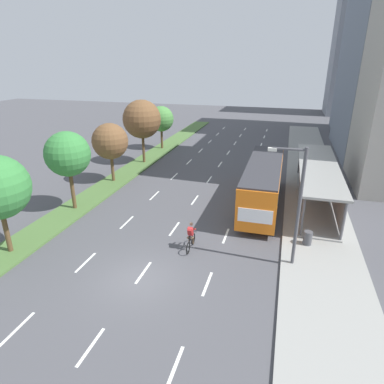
{
  "coord_description": "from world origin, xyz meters",
  "views": [
    {
      "loc": [
        6.59,
        -13.05,
        10.55
      ],
      "look_at": [
        0.13,
        9.66,
        1.2
      ],
      "focal_mm": 31.31,
      "sensor_mm": 36.0,
      "label": 1
    }
  ],
  "objects_px": {
    "cyclist": "(191,237)",
    "median_tree_fifth": "(161,119)",
    "median_tree_third": "(110,141)",
    "bus": "(263,180)",
    "median_tree_second": "(68,154)",
    "streetlight": "(296,200)",
    "trash_bin": "(308,238)",
    "bus_shelter": "(321,180)",
    "median_tree_fourth": "(142,119)"
  },
  "relations": [
    {
      "from": "median_tree_second",
      "to": "trash_bin",
      "type": "height_order",
      "value": "median_tree_second"
    },
    {
      "from": "trash_bin",
      "to": "streetlight",
      "type": "bearing_deg",
      "value": -113.94
    },
    {
      "from": "cyclist",
      "to": "median_tree_second",
      "type": "distance_m",
      "value": 11.06
    },
    {
      "from": "median_tree_fifth",
      "to": "trash_bin",
      "type": "xyz_separation_m",
      "value": [
        16.88,
        -20.0,
        -3.2
      ]
    },
    {
      "from": "cyclist",
      "to": "trash_bin",
      "type": "xyz_separation_m",
      "value": [
        6.69,
        2.22,
        -0.22
      ]
    },
    {
      "from": "median_tree_fifth",
      "to": "bus",
      "type": "bearing_deg",
      "value": -46.61
    },
    {
      "from": "cyclist",
      "to": "streetlight",
      "type": "xyz_separation_m",
      "value": [
        5.66,
        -0.11,
        3.1
      ]
    },
    {
      "from": "bus_shelter",
      "to": "median_tree_third",
      "type": "relative_size",
      "value": 2.63
    },
    {
      "from": "bus_shelter",
      "to": "bus",
      "type": "xyz_separation_m",
      "value": [
        -4.28,
        -1.92,
        0.2
      ]
    },
    {
      "from": "median_tree_third",
      "to": "median_tree_fifth",
      "type": "relative_size",
      "value": 1.02
    },
    {
      "from": "median_tree_third",
      "to": "median_tree_second",
      "type": "bearing_deg",
      "value": -88.45
    },
    {
      "from": "cyclist",
      "to": "median_tree_fifth",
      "type": "height_order",
      "value": "median_tree_fifth"
    },
    {
      "from": "bus",
      "to": "median_tree_fourth",
      "type": "bearing_deg",
      "value": 148.8
    },
    {
      "from": "trash_bin",
      "to": "cyclist",
      "type": "bearing_deg",
      "value": -161.66
    },
    {
      "from": "cyclist",
      "to": "median_tree_third",
      "type": "xyz_separation_m",
      "value": [
        -10.19,
        9.48,
        3.0
      ]
    },
    {
      "from": "bus_shelter",
      "to": "median_tree_fifth",
      "type": "xyz_separation_m",
      "value": [
        -17.96,
        12.55,
        1.91
      ]
    },
    {
      "from": "median_tree_second",
      "to": "median_tree_fifth",
      "type": "height_order",
      "value": "median_tree_second"
    },
    {
      "from": "streetlight",
      "to": "bus",
      "type": "bearing_deg",
      "value": 105.44
    },
    {
      "from": "cyclist",
      "to": "median_tree_second",
      "type": "xyz_separation_m",
      "value": [
        -10.02,
        3.11,
        3.5
      ]
    },
    {
      "from": "cyclist",
      "to": "median_tree_third",
      "type": "bearing_deg",
      "value": 137.09
    },
    {
      "from": "bus",
      "to": "bus_shelter",
      "type": "bearing_deg",
      "value": 24.16
    },
    {
      "from": "bus_shelter",
      "to": "median_tree_third",
      "type": "bearing_deg",
      "value": -179.39
    },
    {
      "from": "median_tree_fifth",
      "to": "streetlight",
      "type": "height_order",
      "value": "streetlight"
    },
    {
      "from": "streetlight",
      "to": "median_tree_third",
      "type": "bearing_deg",
      "value": 148.85
    },
    {
      "from": "median_tree_fourth",
      "to": "median_tree_third",
      "type": "bearing_deg",
      "value": -92.81
    },
    {
      "from": "bus_shelter",
      "to": "bus",
      "type": "bearing_deg",
      "value": -155.84
    },
    {
      "from": "median_tree_third",
      "to": "median_tree_fourth",
      "type": "relative_size",
      "value": 0.8
    },
    {
      "from": "median_tree_second",
      "to": "median_tree_third",
      "type": "relative_size",
      "value": 1.1
    },
    {
      "from": "median_tree_fourth",
      "to": "trash_bin",
      "type": "xyz_separation_m",
      "value": [
        16.57,
        -13.63,
        -4.17
      ]
    },
    {
      "from": "cyclist",
      "to": "median_tree_fourth",
      "type": "relative_size",
      "value": 0.27
    },
    {
      "from": "median_tree_third",
      "to": "median_tree_fourth",
      "type": "height_order",
      "value": "median_tree_fourth"
    },
    {
      "from": "cyclist",
      "to": "trash_bin",
      "type": "height_order",
      "value": "cyclist"
    },
    {
      "from": "median_tree_fifth",
      "to": "streetlight",
      "type": "distance_m",
      "value": 27.37
    },
    {
      "from": "cyclist",
      "to": "median_tree_fifth",
      "type": "xyz_separation_m",
      "value": [
        -10.18,
        22.22,
        2.98
      ]
    },
    {
      "from": "bus",
      "to": "median_tree_second",
      "type": "distance_m",
      "value": 14.46
    },
    {
      "from": "bus_shelter",
      "to": "median_tree_fourth",
      "type": "distance_m",
      "value": 18.93
    },
    {
      "from": "median_tree_fifth",
      "to": "streetlight",
      "type": "bearing_deg",
      "value": -54.63
    },
    {
      "from": "streetlight",
      "to": "trash_bin",
      "type": "bearing_deg",
      "value": 66.06
    },
    {
      "from": "streetlight",
      "to": "trash_bin",
      "type": "distance_m",
      "value": 4.18
    },
    {
      "from": "median_tree_third",
      "to": "streetlight",
      "type": "bearing_deg",
      "value": -31.15
    },
    {
      "from": "bus",
      "to": "median_tree_fourth",
      "type": "relative_size",
      "value": 1.7
    },
    {
      "from": "median_tree_fourth",
      "to": "median_tree_fifth",
      "type": "xyz_separation_m",
      "value": [
        -0.3,
        6.37,
        -0.98
      ]
    },
    {
      "from": "median_tree_second",
      "to": "median_tree_third",
      "type": "distance_m",
      "value": 6.39
    },
    {
      "from": "median_tree_third",
      "to": "trash_bin",
      "type": "relative_size",
      "value": 6.22
    },
    {
      "from": "median_tree_second",
      "to": "streetlight",
      "type": "distance_m",
      "value": 16.01
    },
    {
      "from": "bus",
      "to": "median_tree_fifth",
      "type": "distance_m",
      "value": 19.98
    },
    {
      "from": "median_tree_fourth",
      "to": "median_tree_second",
      "type": "bearing_deg",
      "value": -90.63
    },
    {
      "from": "median_tree_third",
      "to": "bus",
      "type": "bearing_deg",
      "value": -7.2
    },
    {
      "from": "bus",
      "to": "median_tree_third",
      "type": "xyz_separation_m",
      "value": [
        -13.68,
        1.73,
        1.73
      ]
    },
    {
      "from": "median_tree_second",
      "to": "median_tree_third",
      "type": "bearing_deg",
      "value": 91.55
    }
  ]
}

